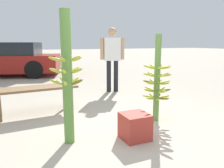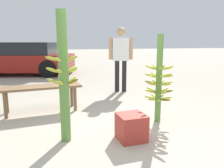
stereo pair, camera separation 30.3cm
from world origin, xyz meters
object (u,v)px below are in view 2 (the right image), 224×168
object	(u,v)px
banana_stalk_center	(159,81)
vendor_person	(121,54)
banana_stalk_left	(64,77)
market_bench	(41,90)
parked_car	(22,59)
produce_crate	(131,127)

from	to	relation	value
banana_stalk_center	vendor_person	size ratio (longest dim) A/B	0.85
banana_stalk_left	market_bench	distance (m)	1.47
banana_stalk_left	market_bench	xyz separation A→B (m)	(-0.28, 1.38, -0.42)
banana_stalk_left	vendor_person	xyz separation A→B (m)	(1.74, 2.53, 0.14)
banana_stalk_left	parked_car	bearing A→B (deg)	97.61
market_bench	banana_stalk_center	bearing A→B (deg)	-35.63
market_bench	produce_crate	xyz separation A→B (m)	(1.11, -1.64, -0.25)
banana_stalk_left	banana_stalk_center	distance (m)	1.55
banana_stalk_center	produce_crate	world-z (taller)	banana_stalk_center
produce_crate	market_bench	bearing A→B (deg)	124.03
banana_stalk_left	market_bench	size ratio (longest dim) A/B	1.13
vendor_person	parked_car	distance (m)	4.99
banana_stalk_left	vendor_person	size ratio (longest dim) A/B	1.01
banana_stalk_left	parked_car	world-z (taller)	banana_stalk_left
vendor_person	produce_crate	distance (m)	3.05
banana_stalk_center	vendor_person	xyz separation A→B (m)	(0.22, 2.29, 0.31)
market_bench	produce_crate	size ratio (longest dim) A/B	4.23
banana_stalk_center	banana_stalk_left	bearing A→B (deg)	-170.93
banana_stalk_center	produce_crate	size ratio (longest dim) A/B	4.03
vendor_person	parked_car	size ratio (longest dim) A/B	0.38
market_bench	parked_car	distance (m)	5.41
banana_stalk_left	produce_crate	bearing A→B (deg)	-17.33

